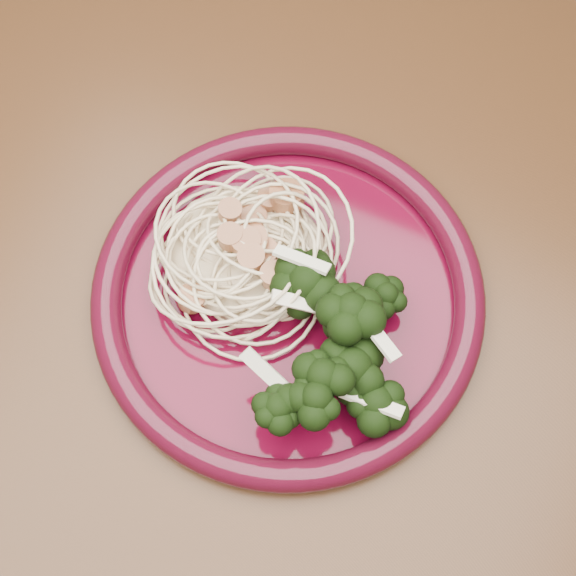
# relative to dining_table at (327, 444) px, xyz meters

# --- Properties ---
(dining_table) EXTENTS (1.20, 0.80, 0.75)m
(dining_table) POSITION_rel_dining_table_xyz_m (0.00, 0.00, 0.00)
(dining_table) COLOR #472814
(dining_table) RESTS_ON ground
(dinner_plate) EXTENTS (0.34, 0.34, 0.02)m
(dinner_plate) POSITION_rel_dining_table_xyz_m (-0.06, 0.06, 0.11)
(dinner_plate) COLOR #450416
(dinner_plate) RESTS_ON dining_table
(spaghetti_pile) EXTENTS (0.15, 0.14, 0.03)m
(spaghetti_pile) POSITION_rel_dining_table_xyz_m (-0.10, 0.07, 0.12)
(spaghetti_pile) COLOR beige
(spaghetti_pile) RESTS_ON dinner_plate
(scallop_cluster) EXTENTS (0.15, 0.15, 0.04)m
(scallop_cluster) POSITION_rel_dining_table_xyz_m (-0.10, 0.07, 0.15)
(scallop_cluster) COLOR #AD7149
(scallop_cluster) RESTS_ON spaghetti_pile
(broccoli_pile) EXTENTS (0.13, 0.16, 0.05)m
(broccoli_pile) POSITION_rel_dining_table_xyz_m (-0.01, 0.04, 0.13)
(broccoli_pile) COLOR black
(broccoli_pile) RESTS_ON dinner_plate
(onion_garnish) EXTENTS (0.09, 0.10, 0.05)m
(onion_garnish) POSITION_rel_dining_table_xyz_m (-0.01, 0.04, 0.16)
(onion_garnish) COLOR white
(onion_garnish) RESTS_ON broccoli_pile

